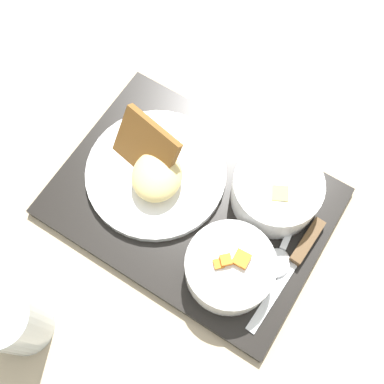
% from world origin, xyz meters
% --- Properties ---
extents(ground_plane, '(4.00, 4.00, 0.00)m').
position_xyz_m(ground_plane, '(0.00, 0.00, 0.00)').
color(ground_plane, tan).
extents(serving_tray, '(0.38, 0.28, 0.01)m').
position_xyz_m(serving_tray, '(0.00, 0.00, 0.01)').
color(serving_tray, black).
rests_on(serving_tray, ground_plane).
extents(bowl_salad, '(0.12, 0.12, 0.06)m').
position_xyz_m(bowl_salad, '(-0.10, 0.06, 0.04)').
color(bowl_salad, white).
rests_on(bowl_salad, serving_tray).
extents(bowl_soup, '(0.12, 0.12, 0.06)m').
position_xyz_m(bowl_soup, '(-0.10, -0.06, 0.05)').
color(bowl_soup, white).
rests_on(bowl_soup, serving_tray).
extents(plate_main, '(0.20, 0.20, 0.09)m').
position_xyz_m(plate_main, '(0.06, -0.00, 0.03)').
color(plate_main, white).
rests_on(plate_main, serving_tray).
extents(knife, '(0.02, 0.18, 0.02)m').
position_xyz_m(knife, '(-0.17, -0.01, 0.02)').
color(knife, silver).
rests_on(knife, serving_tray).
extents(spoon, '(0.04, 0.14, 0.01)m').
position_xyz_m(spoon, '(-0.14, -0.00, 0.02)').
color(spoon, silver).
rests_on(spoon, serving_tray).
extents(glass_water, '(0.07, 0.07, 0.11)m').
position_xyz_m(glass_water, '(0.09, 0.26, 0.05)').
color(glass_water, silver).
rests_on(glass_water, ground_plane).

